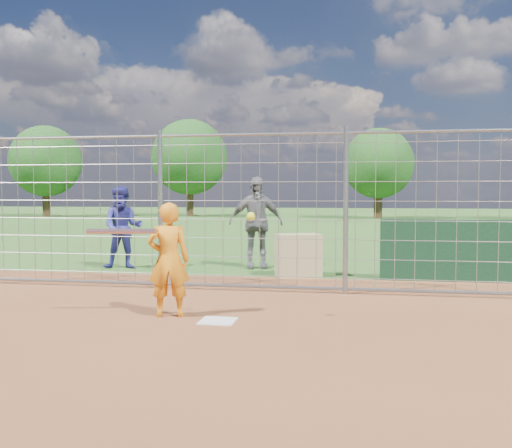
% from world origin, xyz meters
% --- Properties ---
extents(ground, '(100.00, 100.00, 0.00)m').
position_xyz_m(ground, '(0.00, 0.00, 0.00)').
color(ground, '#2D591E').
rests_on(ground, ground).
extents(infield_dirt, '(18.00, 18.00, 0.00)m').
position_xyz_m(infield_dirt, '(0.00, -3.00, 0.01)').
color(infield_dirt, brown).
rests_on(infield_dirt, ground).
extents(home_plate, '(0.43, 0.43, 0.02)m').
position_xyz_m(home_plate, '(0.00, -0.20, 0.01)').
color(home_plate, silver).
rests_on(home_plate, ground).
extents(dugout_wall, '(2.60, 0.20, 1.10)m').
position_xyz_m(dugout_wall, '(3.40, 3.60, 0.55)').
color(dugout_wall, '#11381E').
rests_on(dugout_wall, ground).
extents(batter, '(0.61, 0.48, 1.46)m').
position_xyz_m(batter, '(-0.68, -0.03, 0.73)').
color(batter, orange).
rests_on(batter, ground).
extents(bystander_a, '(0.96, 0.83, 1.71)m').
position_xyz_m(bystander_a, '(-3.10, 4.21, 0.86)').
color(bystander_a, navy).
rests_on(bystander_a, ground).
extents(bystander_b, '(1.20, 0.72, 1.91)m').
position_xyz_m(bystander_b, '(-0.39, 4.76, 0.96)').
color(bystander_b, slate).
rests_on(bystander_b, ground).
extents(equipment_bin, '(0.94, 0.78, 0.80)m').
position_xyz_m(equipment_bin, '(0.60, 3.73, 0.40)').
color(equipment_bin, tan).
rests_on(equipment_bin, ground).
extents(equipment_in_play, '(2.10, 0.23, 0.28)m').
position_xyz_m(equipment_in_play, '(-0.82, -0.25, 1.15)').
color(equipment_in_play, silver).
rests_on(equipment_in_play, ground).
extents(backstop_fence, '(9.08, 0.08, 2.60)m').
position_xyz_m(backstop_fence, '(0.00, 2.00, 1.26)').
color(backstop_fence, gray).
rests_on(backstop_fence, ground).
extents(tree_line, '(44.66, 6.72, 6.48)m').
position_xyz_m(tree_line, '(3.13, 28.13, 3.71)').
color(tree_line, '#3F2B19').
rests_on(tree_line, ground).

